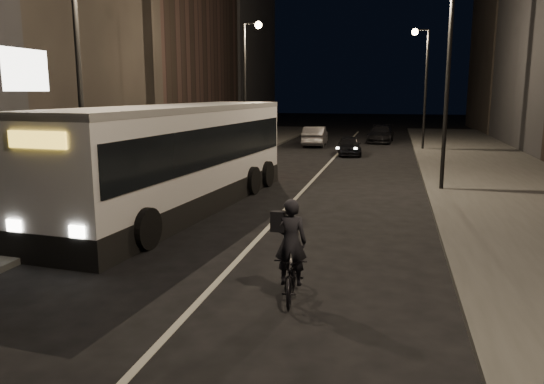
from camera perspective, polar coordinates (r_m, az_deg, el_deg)
The scene contains 12 objects.
ground at distance 11.78m, azimuth -5.88°, elevation -9.59°, with size 180.00×180.00×0.00m, color black.
sidewalk_right at distance 25.24m, azimuth 23.93°, elevation 0.70°, with size 7.00×70.00×0.16m, color #343432.
sidewalk_left at distance 27.58m, azimuth -13.28°, elevation 2.12°, with size 7.00×70.00×0.16m, color #343432.
streetlight_right_mid at distance 22.54m, azimuth 17.80°, elevation 13.51°, with size 1.20×0.44×8.12m.
streetlight_right_far at distance 38.50m, azimuth 15.88°, elevation 12.26°, with size 1.20×0.44×8.12m.
streetlight_left_near at distance 17.04m, azimuth -19.42°, elevation 14.46°, with size 1.20×0.44×8.12m.
streetlight_left_far at distance 33.68m, azimuth -2.52°, elevation 12.93°, with size 1.20×0.44×8.12m.
city_bus at distance 18.72m, azimuth -9.85°, elevation 4.12°, with size 4.09×13.63×3.62m.
cyclist_on_bicycle at distance 10.62m, azimuth 2.15°, elevation -7.90°, with size 0.82×1.86×2.08m.
car_near at distance 34.99m, azimuth 8.31°, elevation 4.97°, with size 1.47×3.64×1.24m, color black.
car_mid at distance 40.61m, azimuth 4.65°, elevation 6.01°, with size 1.57×4.51×1.49m, color #403F42.
car_far at distance 44.28m, azimuth 11.61°, elevation 6.15°, with size 1.93×4.75×1.38m, color black.
Camera 1 is at (3.63, -10.44, 4.09)m, focal length 35.00 mm.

